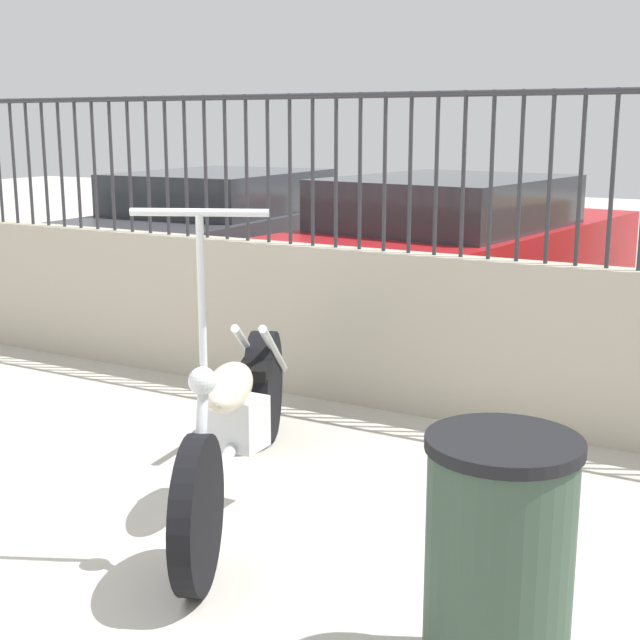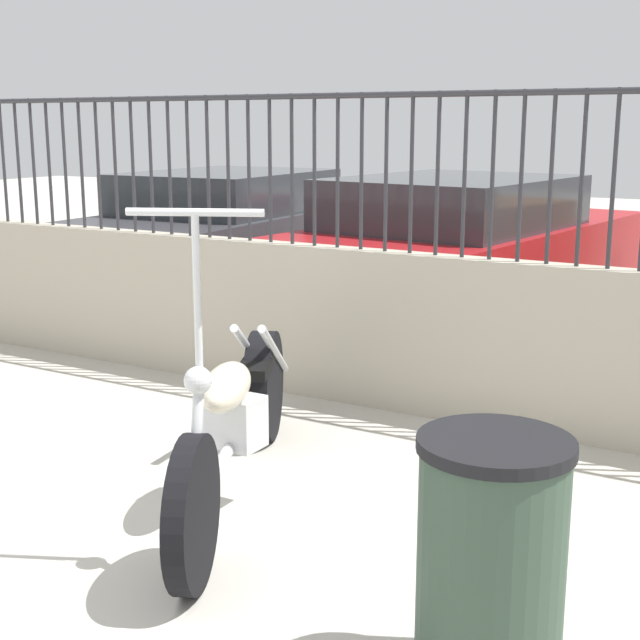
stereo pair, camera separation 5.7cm
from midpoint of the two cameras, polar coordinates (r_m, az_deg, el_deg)
name	(u,v)px [view 2 (the right image)]	position (r m, az deg, el deg)	size (l,w,h in m)	color
low_wall	(326,322)	(5.73, 0.65, -0.14)	(8.95, 0.18, 0.98)	#B2A893
fence_railing	(326,150)	(5.60, 0.68, 10.83)	(8.95, 0.04, 0.94)	#2D2D33
motorcycle_silver	(239,413)	(4.31, -4.80, -5.97)	(1.10, 2.20, 1.44)	black
trash_bin	(491,563)	(2.91, 11.43, -15.02)	(0.48, 0.48, 0.82)	#334738
car_dark_grey	(236,229)	(9.47, -5.22, 5.82)	(1.95, 4.42, 1.26)	black
car_red	(461,247)	(8.07, 9.22, 4.62)	(2.34, 4.58, 1.29)	black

